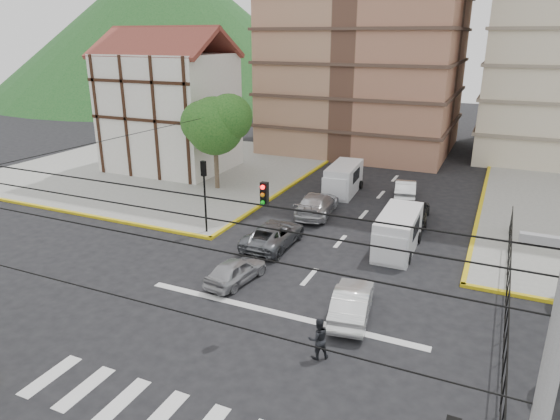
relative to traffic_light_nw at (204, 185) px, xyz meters
The scene contains 18 objects.
ground 11.46m from the traffic_light_nw, 45.00° to the right, with size 160.00×160.00×0.00m, color black.
sidewalk_nw 17.52m from the traffic_light_nw, 135.00° to the left, with size 26.00×26.00×0.15m, color gray.
stop_line 10.68m from the traffic_light_nw, 40.24° to the right, with size 13.00×0.40×0.01m, color silver.
tudor_building 16.70m from the traffic_light_nw, 132.55° to the left, with size 10.80×8.05×12.23m.
distant_hill 78.84m from the traffic_light_nw, 127.19° to the left, with size 70.00×70.00×28.00m, color #18481B.
park_fence 17.40m from the traffic_light_nw, 11.11° to the right, with size 0.10×22.50×1.66m, color black, non-canonical shape.
tree_tudor 9.42m from the traffic_light_nw, 116.53° to the left, with size 5.39×4.40×7.43m.
traffic_light_nw is the anchor object (origin of this frame).
traffic_light_hanging 12.86m from the traffic_light_nw, 51.58° to the right, with size 18.00×9.12×0.92m.
van_right_lane 11.45m from the traffic_light_nw, 10.41° to the left, with size 2.08×4.96×2.22m.
van_left_lane 12.49m from the traffic_light_nw, 65.89° to the left, with size 2.21×5.02×2.21m.
car_silver_front_left 7.17m from the traffic_light_nw, 45.41° to the right, with size 1.48×3.67×1.25m, color #A2A2A6.
car_white_front_right 12.37m from the traffic_light_nw, 27.13° to the right, with size 1.49×4.26×1.40m, color white.
car_grey_mid_left 5.10m from the traffic_light_nw, ahead, with size 2.30×4.98×1.39m, color slate.
car_silver_rear_left 8.10m from the traffic_light_nw, 50.67° to the left, with size 2.13×5.23×1.52m, color #B7B7BC.
car_darkgrey_mid_right 13.57m from the traffic_light_nw, 33.62° to the left, with size 1.75×4.35×1.48m, color black.
car_white_rear_right 15.69m from the traffic_light_nw, 51.77° to the left, with size 1.47×4.21×1.39m, color white.
pedestrian_crosswalk 13.91m from the traffic_light_nw, 40.20° to the right, with size 0.80×0.62×1.64m, color black.
Camera 1 is at (7.93, -16.07, 11.43)m, focal length 32.00 mm.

